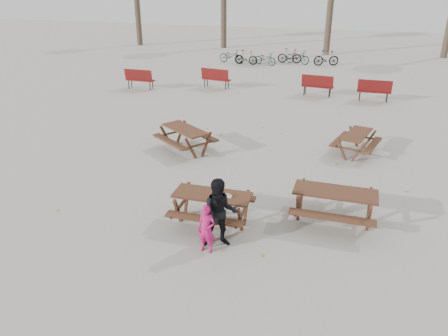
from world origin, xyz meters
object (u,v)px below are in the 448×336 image
(food_tray, at_px, (228,196))
(picnic_table_east, at_px, (334,206))
(picnic_table_far, at_px, (356,144))
(child, at_px, (206,229))
(main_picnic_table, at_px, (212,201))
(picnic_table_north, at_px, (186,139))
(soda_bottle, at_px, (215,195))
(adult, at_px, (220,214))

(food_tray, height_order, picnic_table_east, picnic_table_east)
(picnic_table_east, bearing_deg, picnic_table_far, 85.56)
(child, bearing_deg, picnic_table_far, 71.31)
(main_picnic_table, xyz_separation_m, picnic_table_east, (2.74, 0.83, -0.17))
(child, relative_size, picnic_table_north, 0.60)
(picnic_table_east, bearing_deg, food_tray, -158.20)
(child, relative_size, picnic_table_east, 0.57)
(soda_bottle, xyz_separation_m, adult, (0.33, -0.69, -0.06))
(main_picnic_table, xyz_separation_m, adult, (0.43, -0.84, 0.20))
(child, distance_m, picnic_table_far, 7.23)
(soda_bottle, distance_m, child, 1.03)
(adult, xyz_separation_m, picnic_table_far, (2.79, 6.29, -0.44))
(soda_bottle, bearing_deg, child, -83.18)
(picnic_table_north, height_order, picnic_table_far, picnic_table_north)
(picnic_table_north, xyz_separation_m, picnic_table_far, (5.45, 1.28, -0.04))
(main_picnic_table, height_order, picnic_table_east, picnic_table_east)
(food_tray, xyz_separation_m, picnic_table_far, (2.83, 5.50, -0.44))
(main_picnic_table, relative_size, adult, 1.14)
(picnic_table_east, xyz_separation_m, picnic_table_north, (-4.98, 3.34, -0.02))
(main_picnic_table, bearing_deg, soda_bottle, -54.68)
(food_tray, height_order, child, child)
(child, height_order, picnic_table_east, child)
(child, xyz_separation_m, picnic_table_far, (2.99, 6.58, -0.20))
(food_tray, distance_m, picnic_table_east, 2.54)
(soda_bottle, distance_m, picnic_table_east, 2.85)
(main_picnic_table, height_order, adult, adult)
(food_tray, bearing_deg, picnic_table_far, 62.73)
(adult, bearing_deg, picnic_table_north, 97.81)
(adult, relative_size, picnic_table_far, 0.98)
(main_picnic_table, bearing_deg, child, -78.79)
(adult, height_order, picnic_table_north, adult)
(child, xyz_separation_m, picnic_table_east, (2.52, 1.96, -0.13))
(main_picnic_table, height_order, child, child)
(picnic_table_north, bearing_deg, food_tray, -22.34)
(soda_bottle, relative_size, picnic_table_north, 0.09)
(picnic_table_north, relative_size, picnic_table_far, 1.12)
(picnic_table_far, bearing_deg, main_picnic_table, 164.84)
(main_picnic_table, xyz_separation_m, child, (0.22, -1.13, -0.04))
(main_picnic_table, xyz_separation_m, picnic_table_far, (3.22, 5.45, -0.24))
(food_tray, distance_m, child, 1.13)
(picnic_table_far, bearing_deg, child, 170.91)
(main_picnic_table, distance_m, food_tray, 0.44)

